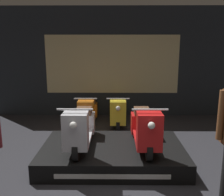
% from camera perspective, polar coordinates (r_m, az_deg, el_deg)
% --- Properties ---
extents(ground_plane, '(30.00, 30.00, 0.00)m').
position_cam_1_polar(ground_plane, '(3.96, -0.51, -20.43)').
color(ground_plane, '#2D2D33').
extents(shop_wall_back, '(7.10, 0.09, 3.20)m').
position_cam_1_polar(shop_wall_back, '(7.44, 0.03, 8.09)').
color(shop_wall_back, '#23282D').
rests_on(shop_wall_back, ground_plane).
extents(display_platform, '(2.57, 1.59, 0.32)m').
position_cam_1_polar(display_platform, '(4.71, 0.14, -12.58)').
color(display_platform, black).
rests_on(display_platform, ground_plane).
extents(scooter_display_left, '(0.56, 1.57, 0.85)m').
position_cam_1_polar(scooter_display_left, '(4.55, -7.22, -6.82)').
color(scooter_display_left, black).
rests_on(scooter_display_left, display_platform).
extents(scooter_display_right, '(0.56, 1.57, 0.85)m').
position_cam_1_polar(scooter_display_right, '(4.54, 7.51, -6.86)').
color(scooter_display_right, black).
rests_on(scooter_display_right, display_platform).
extents(scooter_backrow_0, '(0.56, 1.57, 0.85)m').
position_cam_1_polar(scooter_backrow_0, '(6.76, -5.45, -3.21)').
color(scooter_backrow_0, black).
rests_on(scooter_backrow_0, ground_plane).
extents(scooter_backrow_1, '(0.56, 1.57, 0.85)m').
position_cam_1_polar(scooter_backrow_1, '(6.73, 1.30, -3.24)').
color(scooter_backrow_1, black).
rests_on(scooter_backrow_1, ground_plane).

